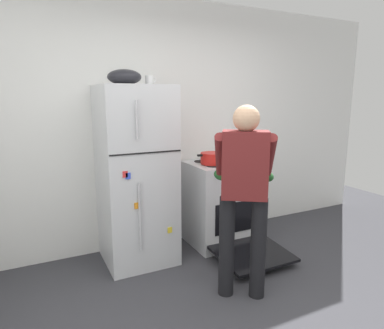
% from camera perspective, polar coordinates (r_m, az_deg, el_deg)
% --- Properties ---
extents(kitchen_wall_back, '(6.00, 0.10, 2.70)m').
position_cam_1_polar(kitchen_wall_back, '(3.85, -4.96, 6.71)').
color(kitchen_wall_back, white).
rests_on(kitchen_wall_back, ground).
extents(refrigerator, '(0.68, 0.72, 1.77)m').
position_cam_1_polar(refrigerator, '(3.42, -9.43, -1.90)').
color(refrigerator, silver).
rests_on(refrigerator, ground).
extents(stove_range, '(0.76, 1.24, 0.94)m').
position_cam_1_polar(stove_range, '(3.91, 5.09, -6.55)').
color(stove_range, silver).
rests_on(stove_range, ground).
extents(person_cook, '(0.67, 0.71, 1.60)m').
position_cam_1_polar(person_cook, '(2.78, 8.79, -3.45)').
color(person_cook, black).
rests_on(person_cook, ground).
extents(red_pot, '(0.35, 0.25, 0.12)m').
position_cam_1_polar(red_pot, '(3.68, 3.37, 1.06)').
color(red_pot, red).
rests_on(red_pot, stove_range).
extents(coffee_mug, '(0.11, 0.08, 0.10)m').
position_cam_1_polar(coffee_mug, '(3.44, -7.20, 13.89)').
color(coffee_mug, silver).
rests_on(coffee_mug, refrigerator).
extents(pepper_mill, '(0.05, 0.05, 0.15)m').
position_cam_1_polar(pepper_mill, '(4.12, 7.21, 2.27)').
color(pepper_mill, brown).
rests_on(pepper_mill, stove_range).
extents(mixing_bowl, '(0.32, 0.32, 0.14)m').
position_cam_1_polar(mixing_bowl, '(3.31, -11.34, 14.27)').
color(mixing_bowl, black).
rests_on(mixing_bowl, refrigerator).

